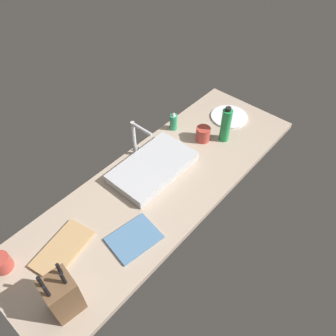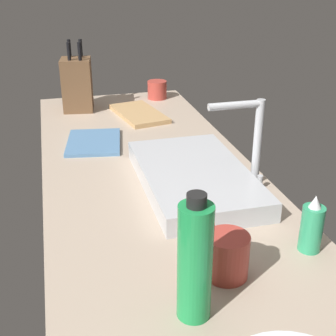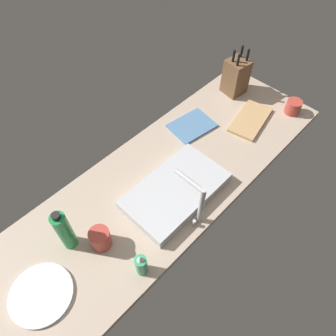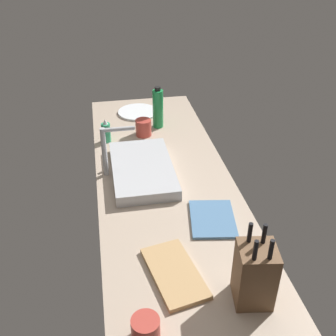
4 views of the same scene
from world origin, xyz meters
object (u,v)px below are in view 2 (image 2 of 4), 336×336
Objects in this scene: ceramic_cup at (227,256)px; soap_bottle at (312,227)px; sink_basin at (194,177)px; dish_towel at (94,142)px; water_bottle at (195,261)px; faucet at (252,135)px; coffee_mug at (157,90)px; knife_block at (77,84)px; cutting_board at (139,114)px.

soap_bottle is at bearing 100.42° from ceramic_cup.
soap_bottle is at bearing 22.83° from sink_basin.
soap_bottle reaches higher than dish_towel.
water_bottle is at bearing 5.45° from dish_towel.
water_bottle is at bearing -33.57° from faucet.
coffee_mug is (-125.10, -5.06, -1.80)cm from soap_bottle.
sink_basin is 19.80cm from faucet.
sink_basin is 39.52cm from soap_bottle.
water_bottle is 15.10cm from ceramic_cup.
water_bottle is (129.54, 10.25, 0.54)cm from knife_block.
cutting_board reaches higher than dish_towel.
cutting_board is 116.45cm from water_bottle.
sink_basin is 40.64cm from ceramic_cup.
sink_basin is 1.68× the size of cutting_board.
water_bottle is at bearing -46.92° from ceramic_cup.
water_bottle is at bearing 12.87° from knife_block.
knife_block is at bearing -162.15° from sink_basin.
knife_block reaches higher than coffee_mug.
soap_bottle is at bearing 27.78° from knife_block.
water_bottle is 89.85cm from dish_towel.
knife_block reaches higher than soap_bottle.
sink_basin is 1.72× the size of knife_block.
ceramic_cup reaches higher than coffee_mug.
sink_basin is 5.31× the size of ceramic_cup.
water_bottle is (115.26, -12.71, 10.68)cm from cutting_board.
faucet reaches higher than sink_basin.
sink_basin is 2.00× the size of faucet.
knife_block is at bearing -121.90° from cutting_board.
soap_bottle reaches higher than coffee_mug.
ceramic_cup is (3.87, -21.06, -1.16)cm from soap_bottle.
faucet is 34.54cm from soap_bottle.
faucet is 1.84× the size of soap_bottle.
soap_bottle reaches higher than ceramic_cup.
ceramic_cup is at bearing -29.40° from faucet.
water_bottle reaches higher than soap_bottle.
dish_towel is 2.75× the size of coffee_mug.
faucet is (3.03, 15.16, 12.37)cm from sink_basin.
cutting_board is 26.55cm from coffee_mug.
dish_towel is (40.77, 1.78, -10.44)cm from knife_block.
soap_bottle is 21.44cm from ceramic_cup.
cutting_board is 1.24× the size of dish_towel.
soap_bottle is (36.31, 15.29, 3.15)cm from sink_basin.
ceramic_cup is (79.61, 18.27, 4.05)cm from dish_towel.
faucet is 1.00× the size of water_bottle.
ceramic_cup reaches higher than dish_towel.
cutting_board is at bearing 178.43° from ceramic_cup.
knife_block is (-83.23, -40.98, -4.00)cm from faucet.
sink_basin is at bearing -157.17° from soap_bottle.
cutting_board is at bearing -165.34° from faucet.
soap_bottle is (116.51, 41.11, -5.22)cm from knife_block.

